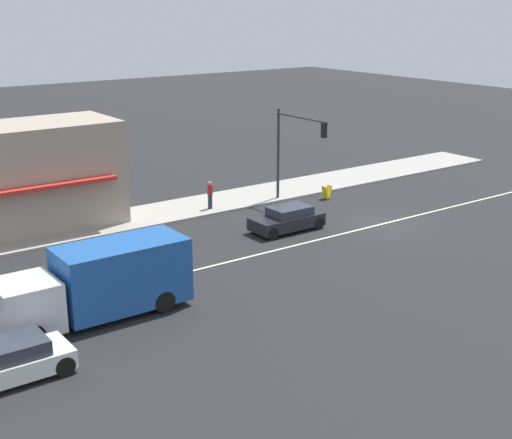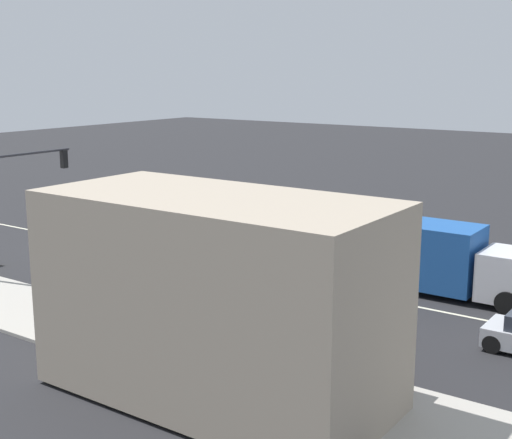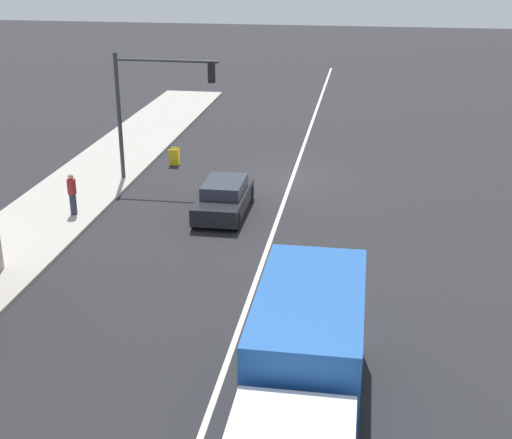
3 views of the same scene
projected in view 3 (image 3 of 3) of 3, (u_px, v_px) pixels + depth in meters
The scene contains 7 objects.
ground_plane at pixel (208, 417), 16.33m from camera, with size 160.00×160.00×0.00m, color #232326.
lane_marking_center at pixel (293, 176), 32.87m from camera, with size 0.16×60.00×0.01m, color beige.
traffic_signal_main at pixel (149, 96), 30.76m from camera, with size 4.59×0.34×5.60m.
pedestrian at pixel (72, 193), 27.71m from camera, with size 0.34×0.34×1.67m.
warning_aframe_sign at pixel (174, 157), 34.36m from camera, with size 0.45×0.53×0.84m.
delivery_truck at pixel (305, 368), 15.55m from camera, with size 2.44×7.50×2.87m.
sedan_dark at pixel (224, 198), 28.20m from camera, with size 1.81×4.04×1.32m.
Camera 3 is at (-3.21, 31.19, 10.20)m, focal length 50.00 mm.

